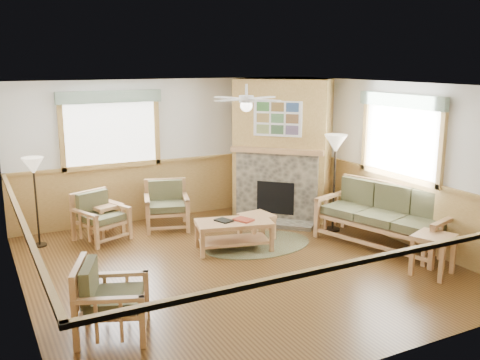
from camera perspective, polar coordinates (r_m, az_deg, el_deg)
name	(u,v)px	position (r m, az deg, el deg)	size (l,w,h in m)	color
floor	(238,266)	(8.21, -0.23, -9.14)	(6.00, 6.00, 0.01)	#503316
ceiling	(238,85)	(7.63, -0.25, 10.08)	(6.00, 6.00, 0.01)	white
wall_back	(168,149)	(10.52, -7.74, 3.28)	(6.00, 0.02, 2.70)	white
wall_front	(378,238)	(5.41, 14.50, -5.99)	(6.00, 0.02, 2.70)	white
wall_left	(17,203)	(7.01, -22.65, -2.32)	(0.02, 6.00, 2.70)	white
wall_right	(393,161)	(9.53, 16.03, 1.93)	(0.02, 6.00, 2.70)	white
wainscot	(238,231)	(8.02, -0.24, -5.45)	(6.00, 6.00, 1.10)	#AC8546
fireplace	(283,148)	(10.56, 4.59, 3.39)	(2.20, 2.20, 2.70)	#AC8546
window_back	(109,89)	(10.04, -13.85, 9.37)	(1.90, 0.16, 1.50)	white
window_right	(405,92)	(9.22, 17.15, 8.92)	(0.16, 1.90, 1.50)	white
ceiling_fan	(246,87)	(8.04, 0.69, 9.93)	(1.24, 1.24, 0.36)	white
sofa	(384,217)	(9.19, 15.07, -3.83)	(0.90, 2.20, 1.01)	#AB7D50
armchair_back_left	(101,217)	(9.50, -14.59, -3.82)	(0.74, 0.74, 0.83)	#AB7D50
armchair_back_right	(167,206)	(9.92, -7.83, -2.71)	(0.77, 0.77, 0.87)	#AB7D50
armchair_left	(112,298)	(6.31, -13.45, -12.18)	(0.76, 0.76, 0.86)	#AB7D50
coffee_table	(234,235)	(8.78, -0.65, -5.93)	(1.22, 0.61, 0.49)	#AB7D50
end_table_chairs	(106,219)	(9.80, -14.10, -4.10)	(0.50, 0.48, 0.56)	#AB7D50
end_table_sofa	(433,255)	(8.27, 19.87, -7.50)	(0.53, 0.51, 0.60)	#AB7D50
footstool	(257,227)	(9.32, 1.78, -4.99)	(0.51, 0.51, 0.44)	#AB7D50
braided_rug	(258,244)	(9.08, 1.90, -6.88)	(1.89, 1.89, 0.01)	brown
floor_lamp_left	(36,202)	(9.42, -20.91, -2.23)	(0.35, 0.35, 1.52)	black
floor_lamp_right	(334,183)	(9.75, 10.02, -0.32)	(0.41, 0.41, 1.77)	black
book_red	(243,219)	(8.72, 0.37, -4.17)	(0.22, 0.30, 0.03)	maroon
book_dark	(224,220)	(8.70, -1.75, -4.26)	(0.20, 0.27, 0.03)	black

